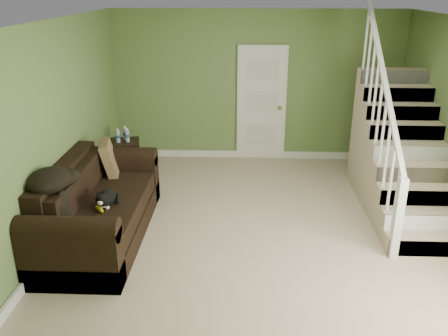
# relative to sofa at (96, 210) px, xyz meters

# --- Properties ---
(floor) EXTENTS (5.00, 5.50, 0.01)m
(floor) POSITION_rel_sofa_xyz_m (2.02, 0.27, -0.36)
(floor) COLOR tan
(floor) RESTS_ON ground
(ceiling) EXTENTS (5.00, 5.50, 0.01)m
(ceiling) POSITION_rel_sofa_xyz_m (2.02, 0.27, 2.24)
(ceiling) COLOR white
(ceiling) RESTS_ON wall_back
(wall_back) EXTENTS (5.00, 0.04, 2.60)m
(wall_back) POSITION_rel_sofa_xyz_m (2.02, 3.02, 0.94)
(wall_back) COLOR olive
(wall_back) RESTS_ON floor
(wall_front) EXTENTS (5.00, 0.04, 2.60)m
(wall_front) POSITION_rel_sofa_xyz_m (2.02, -2.48, 0.94)
(wall_front) COLOR olive
(wall_front) RESTS_ON floor
(wall_left) EXTENTS (0.04, 5.50, 2.60)m
(wall_left) POSITION_rel_sofa_xyz_m (-0.48, 0.27, 0.94)
(wall_left) COLOR olive
(wall_left) RESTS_ON floor
(baseboard_back) EXTENTS (5.00, 0.04, 0.12)m
(baseboard_back) POSITION_rel_sofa_xyz_m (2.02, 2.99, -0.30)
(baseboard_back) COLOR white
(baseboard_back) RESTS_ON floor
(baseboard_left) EXTENTS (0.04, 5.50, 0.12)m
(baseboard_left) POSITION_rel_sofa_xyz_m (-0.45, 0.27, -0.30)
(baseboard_left) COLOR white
(baseboard_left) RESTS_ON floor
(door) EXTENTS (0.86, 0.12, 2.02)m
(door) POSITION_rel_sofa_xyz_m (2.12, 2.98, 0.64)
(door) COLOR white
(door) RESTS_ON floor
(staircase) EXTENTS (1.00, 2.51, 2.82)m
(staircase) POSITION_rel_sofa_xyz_m (4.02, 1.24, 0.28)
(staircase) COLOR tan
(staircase) RESTS_ON floor
(sofa) EXTENTS (1.04, 2.42, 0.96)m
(sofa) POSITION_rel_sofa_xyz_m (0.00, 0.00, 0.00)
(sofa) COLOR black
(sofa) RESTS_ON floor
(side_table) EXTENTS (0.58, 0.58, 0.81)m
(side_table) POSITION_rel_sofa_xyz_m (-0.14, 2.07, -0.06)
(side_table) COLOR black
(side_table) RESTS_ON floor
(cat) EXTENTS (0.25, 0.54, 0.26)m
(cat) POSITION_rel_sofa_xyz_m (0.19, -0.19, 0.25)
(cat) COLOR black
(cat) RESTS_ON sofa
(banana) EXTENTS (0.17, 0.19, 0.06)m
(banana) POSITION_rel_sofa_xyz_m (0.15, -0.33, 0.18)
(banana) COLOR yellow
(banana) RESTS_ON sofa
(throw_pillow) EXTENTS (0.32, 0.52, 0.50)m
(throw_pillow) POSITION_rel_sofa_xyz_m (-0.04, 0.86, 0.36)
(throw_pillow) COLOR #533421
(throw_pillow) RESTS_ON sofa
(throw_blanket) EXTENTS (0.53, 0.65, 0.24)m
(throw_blanket) POSITION_rel_sofa_xyz_m (-0.30, -0.55, 0.62)
(throw_blanket) COLOR black
(throw_blanket) RESTS_ON sofa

